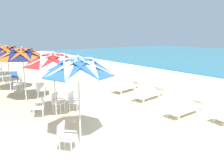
# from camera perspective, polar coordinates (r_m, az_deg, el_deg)

# --- Properties ---
(ground_plane) EXTENTS (80.00, 80.00, 0.00)m
(ground_plane) POSITION_cam_1_polar(r_m,az_deg,el_deg) (8.51, 11.11, -10.32)
(ground_plane) COLOR beige
(beach_umbrella_0) EXTENTS (2.14, 2.14, 2.74)m
(beach_umbrella_0) POSITION_cam_1_polar(r_m,az_deg,el_deg) (6.35, -8.78, 4.22)
(beach_umbrella_0) COLOR silver
(beach_umbrella_0) RESTS_ON ground
(plastic_chair_0) EXTENTS (0.63, 0.63, 0.87)m
(plastic_chair_0) POSITION_cam_1_polar(r_m,az_deg,el_deg) (6.54, -12.03, -12.92)
(plastic_chair_0) COLOR white
(plastic_chair_0) RESTS_ON ground
(beach_umbrella_1) EXTENTS (2.28, 2.28, 2.68)m
(beach_umbrella_1) POSITION_cam_1_polar(r_m,az_deg,el_deg) (8.63, -15.00, 5.98)
(beach_umbrella_1) COLOR silver
(beach_umbrella_1) RESTS_ON ground
(plastic_chair_1) EXTENTS (0.63, 0.62, 0.87)m
(plastic_chair_1) POSITION_cam_1_polar(r_m,az_deg,el_deg) (9.72, -9.93, -4.24)
(plastic_chair_1) COLOR white
(plastic_chair_1) RESTS_ON ground
(plastic_chair_2) EXTENTS (0.63, 0.62, 0.87)m
(plastic_chair_2) POSITION_cam_1_polar(r_m,az_deg,el_deg) (9.77, -13.99, -4.33)
(plastic_chair_2) COLOR white
(plastic_chair_2) RESTS_ON ground
(plastic_chair_3) EXTENTS (0.58, 0.60, 0.87)m
(plastic_chair_3) POSITION_cam_1_polar(r_m,az_deg,el_deg) (9.30, -18.22, -5.46)
(plastic_chair_3) COLOR white
(plastic_chair_3) RESTS_ON ground
(beach_umbrella_2) EXTENTS (2.41, 2.41, 2.75)m
(beach_umbrella_2) POSITION_cam_1_polar(r_m,az_deg,el_deg) (11.47, -22.23, 7.12)
(beach_umbrella_2) COLOR silver
(beach_umbrella_2) RESTS_ON ground
(plastic_chair_4) EXTENTS (0.61, 0.59, 0.87)m
(plastic_chair_4) POSITION_cam_1_polar(r_m,az_deg,el_deg) (12.15, -17.93, -1.26)
(plastic_chair_4) COLOR white
(plastic_chair_4) RESTS_ON ground
(beach_umbrella_3) EXTENTS (2.37, 2.37, 2.72)m
(beach_umbrella_3) POSITION_cam_1_polar(r_m,az_deg,el_deg) (14.00, -25.61, 7.68)
(beach_umbrella_3) COLOR silver
(beach_umbrella_3) RESTS_ON ground
(plastic_chair_5) EXTENTS (0.60, 0.62, 0.87)m
(plastic_chair_5) POSITION_cam_1_polar(r_m,az_deg,el_deg) (13.98, -22.94, 0.12)
(plastic_chair_5) COLOR white
(plastic_chair_5) RESTS_ON ground
(beach_umbrella_4) EXTENTS (2.27, 2.27, 2.63)m
(beach_umbrella_4) POSITION_cam_1_polar(r_m,az_deg,el_deg) (16.81, -27.14, 7.87)
(beach_umbrella_4) COLOR silver
(beach_umbrella_4) RESTS_ON ground
(plastic_chair_7) EXTENTS (0.51, 0.53, 0.87)m
(plastic_chair_7) POSITION_cam_1_polar(r_m,az_deg,el_deg) (16.10, -25.51, 1.42)
(plastic_chair_7) COLOR white
(plastic_chair_7) RESTS_ON ground
(plastic_chair_9) EXTENTS (0.54, 0.51, 0.87)m
(plastic_chair_9) POSITION_cam_1_polar(r_m,az_deg,el_deg) (16.56, -23.99, 1.84)
(plastic_chair_9) COLOR blue
(plastic_chair_9) RESTS_ON ground
(sun_lounger_1) EXTENTS (0.66, 2.15, 0.62)m
(sun_lounger_1) POSITION_cam_1_polar(r_m,az_deg,el_deg) (9.81, 18.69, -5.88)
(sun_lounger_1) COLOR white
(sun_lounger_1) RESTS_ON ground
(sun_lounger_2) EXTENTS (0.86, 2.20, 0.62)m
(sun_lounger_2) POSITION_cam_1_polar(r_m,az_deg,el_deg) (11.67, 9.80, -2.47)
(sun_lounger_2) COLOR white
(sun_lounger_2) RESTS_ON ground
(sun_lounger_3) EXTENTS (1.00, 2.22, 0.62)m
(sun_lounger_3) POSITION_cam_1_polar(r_m,az_deg,el_deg) (13.09, 3.97, -0.66)
(sun_lounger_3) COLOR white
(sun_lounger_3) RESTS_ON ground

